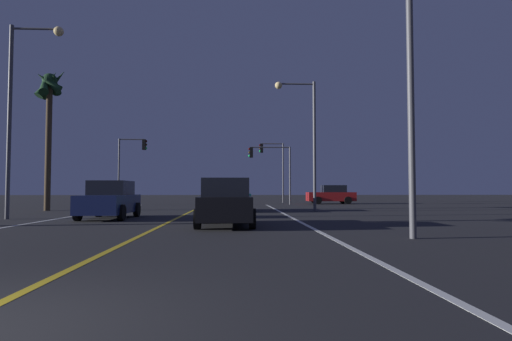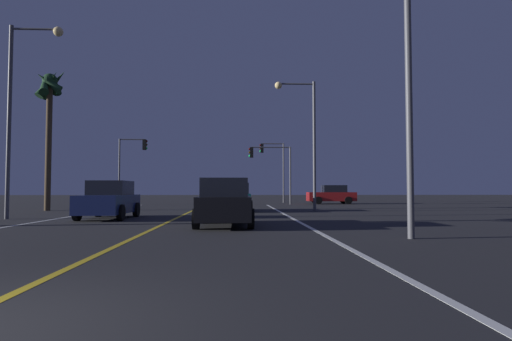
% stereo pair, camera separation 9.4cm
% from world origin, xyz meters
% --- Properties ---
extents(lane_edge_right, '(0.16, 38.46, 0.01)m').
position_xyz_m(lane_edge_right, '(5.26, 13.23, 0.00)').
color(lane_edge_right, silver).
rests_on(lane_edge_right, ground).
extents(lane_edge_left, '(0.16, 38.46, 0.01)m').
position_xyz_m(lane_edge_left, '(-5.26, 13.23, 0.00)').
color(lane_edge_left, silver).
rests_on(lane_edge_left, ground).
extents(lane_center_divider, '(0.16, 38.46, 0.01)m').
position_xyz_m(lane_center_divider, '(0.00, 13.23, 0.00)').
color(lane_center_divider, gold).
rests_on(lane_center_divider, ground).
extents(car_crossing_side, '(4.30, 2.02, 1.70)m').
position_xyz_m(car_crossing_side, '(11.36, 34.83, 0.82)').
color(car_crossing_side, black).
rests_on(car_crossing_side, ground).
extents(car_oncoming, '(2.02, 4.30, 1.70)m').
position_xyz_m(car_oncoming, '(-2.98, 15.68, 0.82)').
color(car_oncoming, black).
rests_on(car_oncoming, ground).
extents(car_ahead_far, '(2.02, 4.30, 1.70)m').
position_xyz_m(car_ahead_far, '(2.62, 22.12, 0.82)').
color(car_ahead_far, black).
rests_on(car_ahead_far, ground).
extents(car_lead_same_lane, '(2.02, 4.30, 1.70)m').
position_xyz_m(car_lead_same_lane, '(2.33, 11.62, 0.82)').
color(car_lead_same_lane, black).
rests_on(car_lead_same_lane, ground).
extents(traffic_light_near_right, '(3.68, 0.36, 5.02)m').
position_xyz_m(traffic_light_near_right, '(5.52, 32.96, 3.78)').
color(traffic_light_near_right, '#4C4C51').
rests_on(traffic_light_near_right, ground).
extents(traffic_light_near_left, '(2.44, 0.36, 5.65)m').
position_xyz_m(traffic_light_near_left, '(-6.24, 32.96, 4.14)').
color(traffic_light_near_left, '#4C4C51').
rests_on(traffic_light_near_left, ground).
extents(traffic_light_far_right, '(2.47, 0.36, 5.93)m').
position_xyz_m(traffic_light_far_right, '(6.25, 38.46, 4.33)').
color(traffic_light_far_right, '#4C4C51').
rests_on(traffic_light_far_right, ground).
extents(street_lamp_right_near, '(2.70, 0.44, 8.37)m').
position_xyz_m(street_lamp_right_near, '(6.78, 7.41, 5.32)').
color(street_lamp_right_near, '#4C4C51').
rests_on(street_lamp_right_near, ground).
extents(street_lamp_left_mid, '(2.38, 0.44, 8.68)m').
position_xyz_m(street_lamp_left_mid, '(-6.88, 15.53, 5.47)').
color(street_lamp_left_mid, '#4C4C51').
rests_on(street_lamp_left_mid, ground).
extents(street_lamp_right_far, '(2.47, 0.44, 7.85)m').
position_xyz_m(street_lamp_right_far, '(6.82, 21.64, 5.02)').
color(street_lamp_right_far, '#4C4C51').
rests_on(street_lamp_right_far, ground).
extents(palm_tree_left_mid, '(2.13, 2.04, 8.96)m').
position_xyz_m(palm_tree_left_mid, '(-8.98, 23.12, 7.11)').
color(palm_tree_left_mid, '#473826').
rests_on(palm_tree_left_mid, ground).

